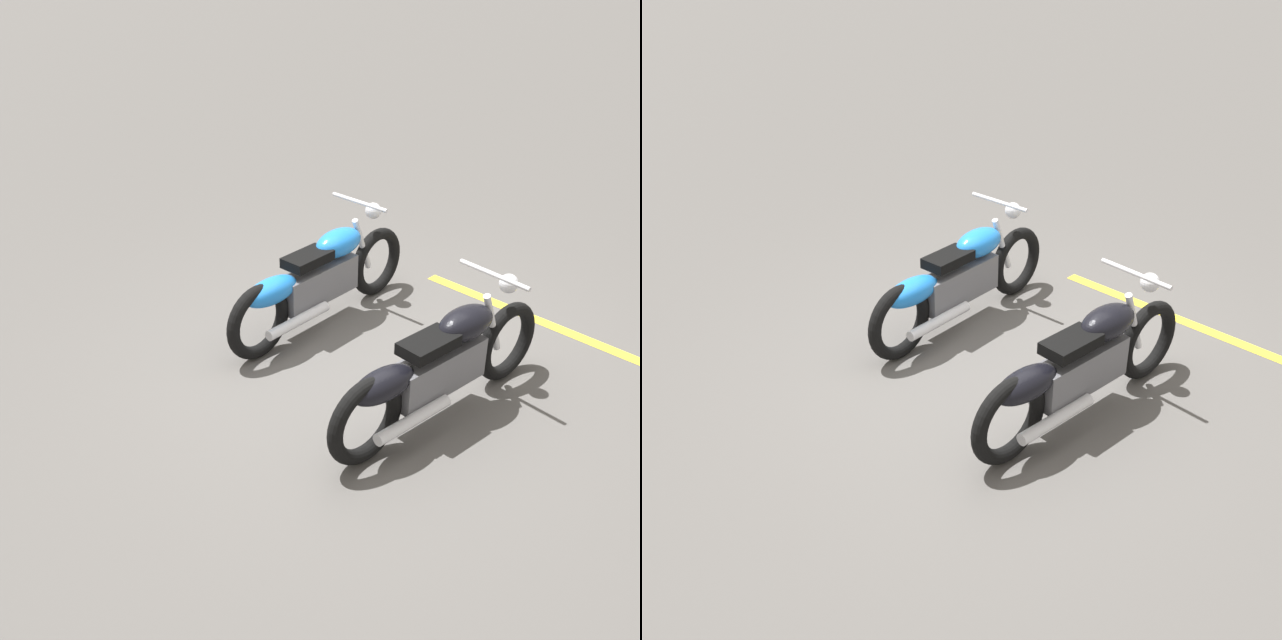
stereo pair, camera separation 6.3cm
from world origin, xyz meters
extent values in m
plane|color=#514F4C|center=(0.00, 0.00, 0.00)|extent=(60.00, 60.00, 0.00)
torus|color=black|center=(-1.00, -0.91, 0.34)|extent=(0.68, 0.19, 0.67)
torus|color=black|center=(0.55, -0.72, 0.34)|extent=(0.68, 0.19, 0.67)
cube|color=#59595E|center=(-0.18, -0.81, 0.42)|extent=(0.86, 0.32, 0.32)
ellipsoid|color=blue|center=(-0.45, -0.84, 0.72)|extent=(0.55, 0.34, 0.24)
ellipsoid|color=blue|center=(0.39, -0.74, 0.56)|extent=(0.58, 0.31, 0.22)
cube|color=black|center=(-0.05, -0.80, 0.70)|extent=(0.47, 0.29, 0.09)
cylinder|color=silver|center=(-0.78, -0.88, 0.60)|extent=(0.27, 0.09, 0.56)
cylinder|color=silver|center=(-0.73, -0.88, 1.02)|extent=(0.11, 0.62, 0.04)
sphere|color=silver|center=(-0.92, -0.90, 0.88)|extent=(0.15, 0.15, 0.15)
cylinder|color=silver|center=(0.20, -0.63, 0.26)|extent=(0.71, 0.17, 0.09)
torus|color=black|center=(-0.77, 0.81, 0.34)|extent=(0.67, 0.12, 0.67)
torus|color=black|center=(0.79, 0.83, 0.34)|extent=(0.67, 0.12, 0.67)
cube|color=#59595E|center=(0.06, 0.82, 0.42)|extent=(0.84, 0.23, 0.32)
ellipsoid|color=black|center=(-0.21, 0.82, 0.72)|extent=(0.52, 0.28, 0.24)
ellipsoid|color=black|center=(0.63, 0.82, 0.56)|extent=(0.56, 0.25, 0.22)
cube|color=black|center=(0.19, 0.82, 0.70)|extent=(0.44, 0.24, 0.09)
cylinder|color=silver|center=(-0.54, 0.81, 0.60)|extent=(0.27, 0.06, 0.56)
cylinder|color=silver|center=(-0.49, 0.81, 1.02)|extent=(0.04, 0.62, 0.04)
sphere|color=silver|center=(-0.69, 0.81, 0.88)|extent=(0.15, 0.15, 0.15)
cylinder|color=silver|center=(0.46, 0.96, 0.26)|extent=(0.70, 0.10, 0.09)
cube|color=yellow|center=(-1.78, 0.82, 0.00)|extent=(0.34, 3.20, 0.01)
camera|label=1|loc=(3.72, 3.77, 3.52)|focal=42.90mm
camera|label=2|loc=(3.77, 3.73, 3.52)|focal=42.90mm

